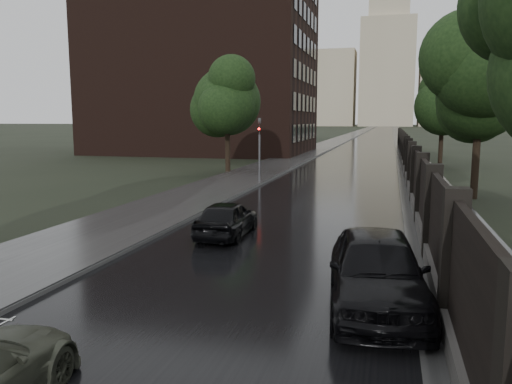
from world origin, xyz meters
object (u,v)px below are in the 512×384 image
object	(u,v)px
traffic_light	(260,145)
car_right_near	(377,270)
tree_right_b	(480,98)
tree_right_c	(443,107)
hatchback_left	(227,218)
tree_left_far	(227,101)

from	to	relation	value
traffic_light	car_right_near	distance (m)	20.67
tree_right_b	tree_right_c	world-z (taller)	same
traffic_light	hatchback_left	xyz separation A→B (m)	(2.50, -13.88, -1.78)
tree_right_c	hatchback_left	distance (m)	30.65
tree_left_far	tree_right_b	distance (m)	17.45
tree_right_b	car_right_near	bearing A→B (deg)	-104.77
tree_right_b	tree_right_c	size ratio (longest dim) A/B	1.00
tree_right_c	traffic_light	xyz separation A→B (m)	(-11.80, -15.01, -2.55)
tree_right_c	hatchback_left	bearing A→B (deg)	-107.85
tree_right_c	car_right_near	xyz separation A→B (m)	(-4.27, -34.19, -4.13)
tree_left_far	hatchback_left	distance (m)	20.41
tree_left_far	hatchback_left	bearing A→B (deg)	-71.83
tree_left_far	car_right_near	xyz separation A→B (m)	(11.23, -24.19, -4.42)
hatchback_left	car_right_near	bearing A→B (deg)	132.14
tree_left_far	traffic_light	size ratio (longest dim) A/B	1.85
hatchback_left	tree_left_far	bearing A→B (deg)	-73.18
tree_left_far	tree_right_b	xyz separation A→B (m)	(15.50, -8.00, -0.29)
tree_left_far	car_right_near	world-z (taller)	tree_left_far
tree_left_far	tree_right_b	world-z (taller)	tree_left_far
tree_right_b	traffic_light	world-z (taller)	tree_right_b
tree_left_far	car_right_near	distance (m)	27.03
tree_right_c	car_right_near	bearing A→B (deg)	-97.12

